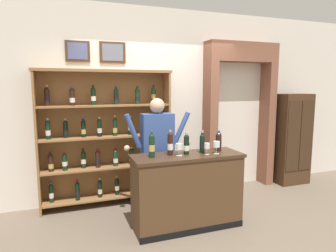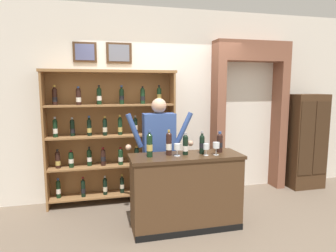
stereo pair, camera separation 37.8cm
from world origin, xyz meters
The scene contains 15 objects.
ground_plane centered at (0.00, 0.00, -0.01)m, with size 14.00×14.00×0.02m, color #6B5B4C.
back_wall centered at (0.00, 1.34, 1.52)m, with size 12.00×0.19×3.05m.
wine_shelf centered at (-0.82, 1.12, 1.08)m, with size 1.98×0.34×2.05m.
archway_doorway centered at (1.52, 1.21, 1.46)m, with size 1.32×0.45×2.55m.
side_cabinet centered at (2.58, 0.95, 0.84)m, with size 0.62×0.37×1.67m.
tasting_counter centered at (0.03, 0.00, 0.48)m, with size 1.41×0.51×0.96m.
shopkeeper centered at (-0.21, 0.49, 1.03)m, with size 0.97×0.22×1.65m.
tasting_bottle_chianti centered at (-0.43, 0.01, 1.11)m, with size 0.07×0.07×0.33m.
tasting_bottle_grappa centered at (-0.18, 0.04, 1.11)m, with size 0.07×0.07×0.32m.
tasting_bottle_super_tuscan centered at (0.03, 0.02, 1.09)m, with size 0.07×0.07×0.28m.
tasting_bottle_rosso centered at (0.25, 0.02, 1.09)m, with size 0.07×0.07×0.29m.
tasting_bottle_prosecco centered at (0.50, 0.04, 1.09)m, with size 0.08×0.08×0.27m.
wine_glass_center centered at (-0.09, -0.02, 1.06)m, with size 0.08×0.08×0.15m.
wine_glass_spare centered at (0.27, -0.08, 1.06)m, with size 0.07×0.07×0.15m.
wine_glass_right centered at (0.40, -0.09, 1.07)m, with size 0.08×0.08×0.16m.
Camera 2 is at (-1.05, -3.42, 1.81)m, focal length 31.31 mm.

